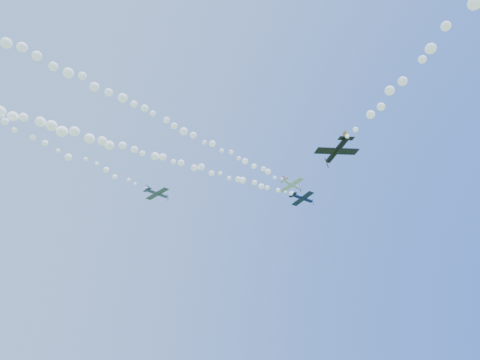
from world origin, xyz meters
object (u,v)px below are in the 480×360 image
plane_white (292,184)px  plane_black (337,150)px  plane_grey (157,193)px  plane_navy (302,198)px

plane_white → plane_black: plane_white is taller
plane_white → plane_grey: (-31.91, 7.74, -7.88)m
plane_white → plane_grey: plane_white is taller
plane_navy → plane_black: bearing=-119.6°
plane_navy → plane_grey: (-32.31, 10.84, -2.55)m
plane_white → plane_navy: bearing=-94.3°
plane_black → plane_navy: bearing=-17.1°
plane_navy → plane_black: size_ratio=0.94×
plane_white → plane_black: size_ratio=0.96×
plane_white → plane_black: (-16.54, -32.16, -15.17)m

